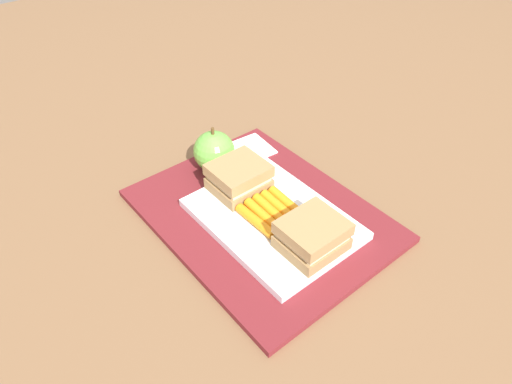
# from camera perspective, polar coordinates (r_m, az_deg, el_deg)

# --- Properties ---
(ground_plane) EXTENTS (2.40, 2.40, 0.00)m
(ground_plane) POSITION_cam_1_polar(r_m,az_deg,el_deg) (0.70, 0.65, -3.13)
(ground_plane) COLOR brown
(lunchbag_mat) EXTENTS (0.36, 0.28, 0.01)m
(lunchbag_mat) POSITION_cam_1_polar(r_m,az_deg,el_deg) (0.69, 0.66, -2.83)
(lunchbag_mat) COLOR maroon
(lunchbag_mat) RESTS_ON ground_plane
(food_tray) EXTENTS (0.23, 0.17, 0.01)m
(food_tray) POSITION_cam_1_polar(r_m,az_deg,el_deg) (0.67, 2.03, -3.29)
(food_tray) COLOR white
(food_tray) RESTS_ON lunchbag_mat
(sandwich_half_left) EXTENTS (0.07, 0.08, 0.04)m
(sandwich_half_left) POSITION_cam_1_polar(r_m,az_deg,el_deg) (0.62, 6.88, -5.29)
(sandwich_half_left) COLOR #9E7A4C
(sandwich_half_left) RESTS_ON food_tray
(sandwich_half_right) EXTENTS (0.07, 0.08, 0.04)m
(sandwich_half_right) POSITION_cam_1_polar(r_m,az_deg,el_deg) (0.70, -2.11, 1.79)
(sandwich_half_right) COLOR #9E7A4C
(sandwich_half_right) RESTS_ON food_tray
(carrot_sticks_bundle) EXTENTS (0.08, 0.07, 0.02)m
(carrot_sticks_bundle) POSITION_cam_1_polar(r_m,az_deg,el_deg) (0.66, 2.02, -2.46)
(carrot_sticks_bundle) COLOR orange
(carrot_sticks_bundle) RESTS_ON food_tray
(apple) EXTENTS (0.07, 0.07, 0.08)m
(apple) POSITION_cam_1_polar(r_m,az_deg,el_deg) (0.76, -5.13, 4.97)
(apple) COLOR #66B742
(apple) RESTS_ON lunchbag_mat
(paper_napkin) EXTENTS (0.08, 0.08, 0.00)m
(paper_napkin) POSITION_cam_1_polar(r_m,az_deg,el_deg) (0.81, -0.76, 5.26)
(paper_napkin) COLOR white
(paper_napkin) RESTS_ON lunchbag_mat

